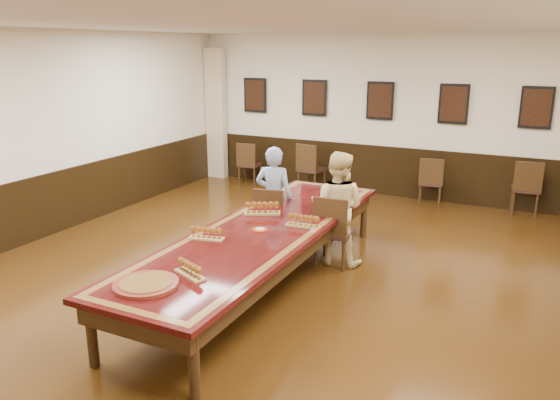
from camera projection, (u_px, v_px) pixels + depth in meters
The scene contains 23 objects.
floor at pixel (263, 286), 6.96m from camera, with size 8.00×10.00×0.02m, color black.
ceiling at pixel (260, 21), 6.08m from camera, with size 8.00×10.00×0.02m, color white.
wall_back at pixel (380, 116), 10.84m from camera, with size 8.00×0.02×3.20m, color #F3E6CB.
wall_left at pixel (28, 138), 8.23m from camera, with size 0.02×10.00×3.20m, color #F3E6CB.
chair_man at pixel (272, 218), 8.10m from camera, with size 0.45×0.49×0.96m, color #311C15, non-canonical shape.
chair_woman at pixel (334, 230), 7.47m from camera, with size 0.47×0.52×1.01m, color #311C15, non-canonical shape.
spare_chair_a at pixel (249, 163), 11.93m from camera, with size 0.43×0.47×0.93m, color #311C15, non-canonical shape.
spare_chair_b at pixel (312, 167), 11.29m from camera, with size 0.48×0.52×1.02m, color #311C15, non-canonical shape.
spare_chair_c at pixel (431, 181), 10.36m from camera, with size 0.44×0.47×0.93m, color #311C15, non-canonical shape.
spare_chair_d at pixel (526, 187), 9.76m from camera, with size 0.47×0.51×1.00m, color #311C15, non-canonical shape.
person_man at pixel (274, 197), 8.11m from camera, with size 0.56×0.37×1.54m, color #4672AF.
person_woman at pixel (337, 208), 7.49m from camera, with size 0.79×0.61×1.58m, color #F7DB9A.
pink_phone at pixel (314, 230), 6.69m from camera, with size 0.07×0.14×0.01m, color #FF547D.
curtain at pixel (216, 114), 12.32m from camera, with size 0.45×0.18×2.90m, color beige.
wainscoting at pixel (262, 248), 6.82m from camera, with size 8.00×10.00×1.00m.
conference_table at pixel (262, 240), 6.79m from camera, with size 1.40×5.00×0.76m.
posters at pixel (380, 101), 10.70m from camera, with size 6.14×0.04×0.74m.
flight_a at pixel (262, 208), 7.33m from camera, with size 0.50×0.35×0.18m.
flight_b at pixel (303, 221), 6.81m from camera, with size 0.45×0.16×0.17m.
flight_c at pixel (206, 234), 6.37m from camera, with size 0.43×0.21×0.16m.
flight_d at pixel (190, 269), 5.36m from camera, with size 0.43×0.28×0.15m.
red_plate_grp at pixel (260, 230), 6.70m from camera, with size 0.19×0.19×0.02m.
carved_platter at pixel (146, 284), 5.14m from camera, with size 0.68×0.68×0.05m.
Camera 1 is at (3.03, -5.64, 2.94)m, focal length 35.00 mm.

